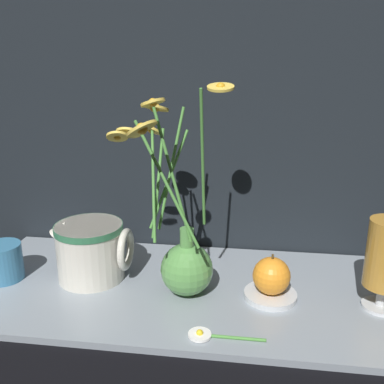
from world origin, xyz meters
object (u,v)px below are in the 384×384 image
Objects in this scene: orange_fruit at (271,276)px; vase_with_flowers at (184,255)px; ceramic_pitcher at (91,249)px; yellow_mug at (2,262)px.

vase_with_flowers is at bearing -178.05° from orange_fruit.
ceramic_pitcher is at bearing 175.11° from orange_fruit.
ceramic_pitcher reaches higher than yellow_mug.
ceramic_pitcher is at bearing 9.33° from yellow_mug.
vase_with_flowers is 0.19m from ceramic_pitcher.
vase_with_flowers is 0.35m from yellow_mug.
orange_fruit is at bearing -4.89° from ceramic_pitcher.
orange_fruit is at bearing 1.95° from vase_with_flowers.
vase_with_flowers is at bearing -1.02° from yellow_mug.
ceramic_pitcher reaches higher than orange_fruit.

